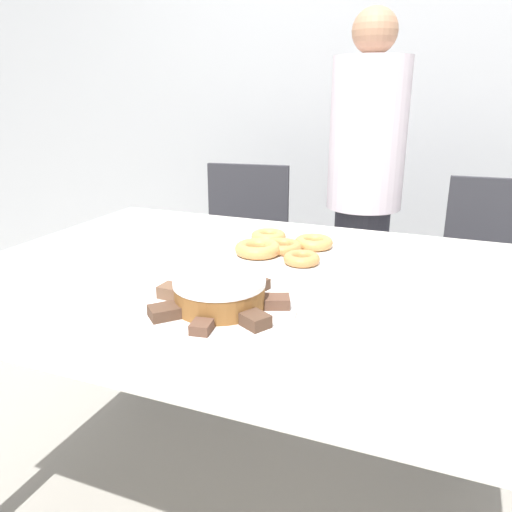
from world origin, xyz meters
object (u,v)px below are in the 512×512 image
Objects in this scene: person_standing at (364,195)px; office_chair_left at (241,268)px; office_chair_right at (491,302)px; frosted_cake at (220,293)px; napkin at (59,254)px; plate_cake at (220,309)px; plate_donuts at (283,253)px.

person_standing is 1.71× the size of office_chair_left.
person_standing is 0.66m from office_chair_right.
frosted_cake is 0.63m from napkin.
napkin is (-0.69, -1.04, -0.03)m from person_standing.
plate_cake and plate_donuts have the same top height.
person_standing reaches higher than plate_cake.
office_chair_left and office_chair_right have the same top height.
office_chair_left is 2.33× the size of plate_donuts.
person_standing is at bearing -2.81° from office_chair_left.
napkin is at bearing -105.89° from office_chair_left.
office_chair_right is 1.38m from frosted_cake.
plate_donuts is at bearing -66.35° from office_chair_left.
office_chair_left reaches higher than plate_donuts.
office_chair_right is (1.09, 0.00, 0.00)m from office_chair_left.
napkin is at bearing 163.73° from frosted_cake.
office_chair_right is 1.03m from plate_donuts.
plate_cake is at bearing -121.11° from office_chair_right.
office_chair_right is 1.37m from plate_cake.
person_standing reaches higher than plate_donuts.
plate_donuts is at bearing -133.07° from office_chair_right.
person_standing reaches higher than office_chair_left.
office_chair_right reaches higher than napkin.
frosted_cake is at bearing -94.03° from person_standing.
office_chair_left is 5.55× the size of napkin.
frosted_cake is (0.46, -1.17, 0.39)m from office_chair_left.
frosted_cake reaches higher than plate_donuts.
person_standing reaches higher than office_chair_right.
office_chair_left reaches higher than plate_cake.
office_chair_left reaches higher than frosted_cake.
person_standing is 3.97× the size of plate_donuts.
office_chair_right is 2.33× the size of plate_donuts.
office_chair_right is at bearing -5.35° from person_standing.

